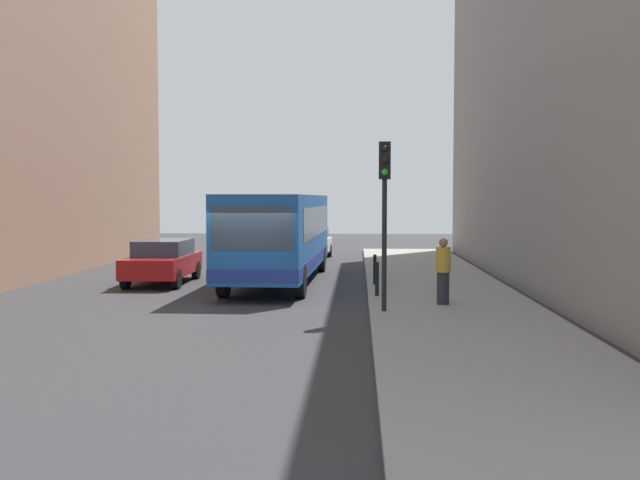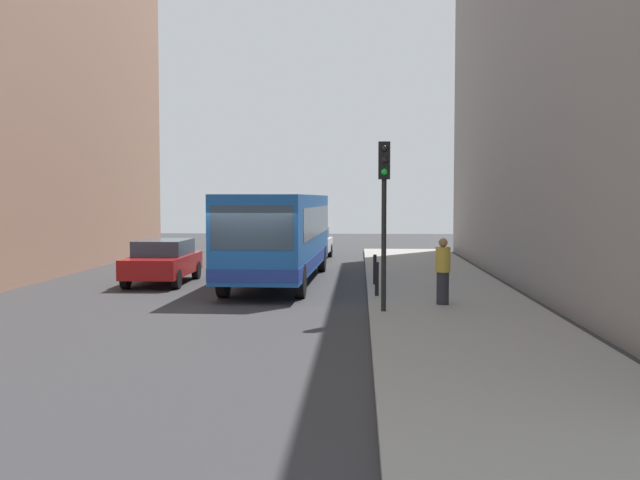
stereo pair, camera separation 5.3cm
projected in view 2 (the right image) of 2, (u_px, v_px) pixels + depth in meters
name	position (u px, v px, depth m)	size (l,w,h in m)	color
ground_plane	(252.00, 303.00, 20.49)	(80.00, 80.00, 0.00)	#2D2D30
sidewalk	(449.00, 302.00, 20.20)	(4.40, 40.00, 0.15)	gray
building_right	(630.00, 54.00, 23.44)	(7.00, 32.00, 14.91)	gray
bus	(280.00, 232.00, 25.43)	(2.83, 11.09, 3.00)	#19519E
car_beside_bus	(163.00, 260.00, 25.14)	(1.89, 4.41, 1.48)	maroon
car_behind_bus	(310.00, 243.00, 35.04)	(2.06, 4.49, 1.48)	silver
traffic_light	(384.00, 194.00, 17.86)	(0.28, 0.33, 4.10)	black
bollard_near	(377.00, 279.00, 20.85)	(0.11, 0.11, 0.95)	black
bollard_mid	(375.00, 269.00, 23.61)	(0.11, 0.11, 0.95)	black
pedestrian_near_signal	(443.00, 271.00, 19.12)	(0.38, 0.38, 1.72)	#26262D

